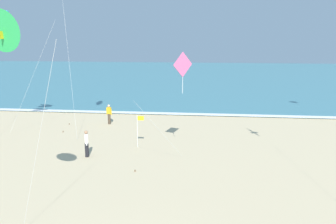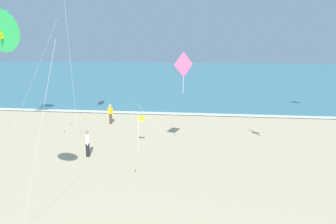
{
  "view_description": "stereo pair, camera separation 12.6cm",
  "coord_description": "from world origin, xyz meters",
  "px_view_note": "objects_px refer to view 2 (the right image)",
  "views": [
    {
      "loc": [
        2.3,
        -7.6,
        6.93
      ],
      "look_at": [
        0.69,
        6.94,
        3.67
      ],
      "focal_mm": 36.91,
      "sensor_mm": 36.0,
      "label": 1
    },
    {
      "loc": [
        2.42,
        -7.59,
        6.93
      ],
      "look_at": [
        0.69,
        6.94,
        3.67
      ],
      "focal_mm": 36.91,
      "sensor_mm": 36.0,
      "label": 2
    }
  ],
  "objects_px": {
    "kite_delta_emerald_close": "(3,31)",
    "bystander_yellow_top": "(110,114)",
    "kite_diamond_rose_mid": "(183,67)",
    "lifeguard_flag": "(139,128)",
    "kite_arc_cobalt_low": "(0,16)",
    "bystander_white_top": "(87,143)"
  },
  "relations": [
    {
      "from": "kite_diamond_rose_mid",
      "to": "bystander_white_top",
      "type": "bearing_deg",
      "value": -175.5
    },
    {
      "from": "bystander_yellow_top",
      "to": "lifeguard_flag",
      "type": "xyz_separation_m",
      "value": [
        3.45,
        -5.51,
        0.45
      ]
    },
    {
      "from": "bystander_white_top",
      "to": "bystander_yellow_top",
      "type": "xyz_separation_m",
      "value": [
        -0.8,
        7.58,
        0.0
      ]
    },
    {
      "from": "kite_diamond_rose_mid",
      "to": "bystander_yellow_top",
      "type": "relative_size",
      "value": 3.81
    },
    {
      "from": "kite_arc_cobalt_low",
      "to": "lifeguard_flag",
      "type": "xyz_separation_m",
      "value": [
        9.82,
        -2.07,
        -6.94
      ]
    },
    {
      "from": "kite_arc_cobalt_low",
      "to": "bystander_yellow_top",
      "type": "bearing_deg",
      "value": 28.39
    },
    {
      "from": "kite_diamond_rose_mid",
      "to": "lifeguard_flag",
      "type": "bearing_deg",
      "value": 149.79
    },
    {
      "from": "bystander_yellow_top",
      "to": "lifeguard_flag",
      "type": "bearing_deg",
      "value": -57.96
    },
    {
      "from": "kite_diamond_rose_mid",
      "to": "kite_delta_emerald_close",
      "type": "height_order",
      "value": "kite_delta_emerald_close"
    },
    {
      "from": "kite_delta_emerald_close",
      "to": "bystander_yellow_top",
      "type": "xyz_separation_m",
      "value": [
        -1.14,
        15.39,
        -6.24
      ]
    },
    {
      "from": "bystander_white_top",
      "to": "bystander_yellow_top",
      "type": "distance_m",
      "value": 7.62
    },
    {
      "from": "bystander_white_top",
      "to": "kite_diamond_rose_mid",
      "type": "bearing_deg",
      "value": 4.5
    },
    {
      "from": "kite_delta_emerald_close",
      "to": "bystander_yellow_top",
      "type": "height_order",
      "value": "kite_delta_emerald_close"
    },
    {
      "from": "kite_arc_cobalt_low",
      "to": "kite_delta_emerald_close",
      "type": "distance_m",
      "value": 14.16
    },
    {
      "from": "kite_delta_emerald_close",
      "to": "bystander_yellow_top",
      "type": "bearing_deg",
      "value": 94.24
    },
    {
      "from": "kite_delta_emerald_close",
      "to": "bystander_yellow_top",
      "type": "distance_m",
      "value": 16.65
    },
    {
      "from": "kite_arc_cobalt_low",
      "to": "bystander_white_top",
      "type": "distance_m",
      "value": 11.1
    },
    {
      "from": "bystander_white_top",
      "to": "lifeguard_flag",
      "type": "xyz_separation_m",
      "value": [
        2.64,
        2.07,
        0.45
      ]
    },
    {
      "from": "kite_arc_cobalt_low",
      "to": "kite_delta_emerald_close",
      "type": "height_order",
      "value": "kite_arc_cobalt_low"
    },
    {
      "from": "kite_diamond_rose_mid",
      "to": "lifeguard_flag",
      "type": "xyz_separation_m",
      "value": [
        -2.82,
        1.64,
        -3.96
      ]
    },
    {
      "from": "kite_diamond_rose_mid",
      "to": "bystander_white_top",
      "type": "height_order",
      "value": "kite_diamond_rose_mid"
    },
    {
      "from": "kite_delta_emerald_close",
      "to": "lifeguard_flag",
      "type": "xyz_separation_m",
      "value": [
        2.31,
        9.89,
        -5.79
      ]
    }
  ]
}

